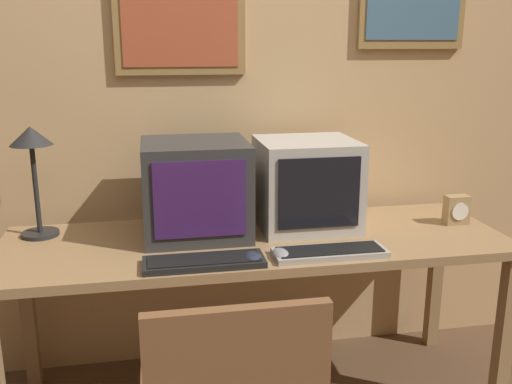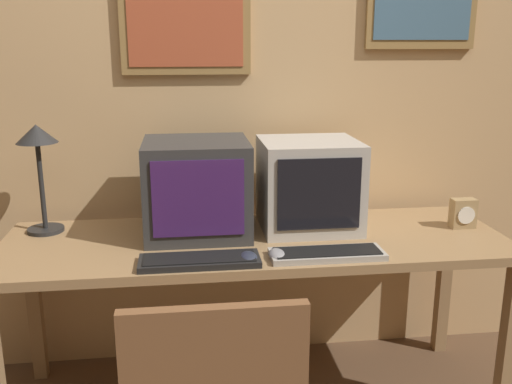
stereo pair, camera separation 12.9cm
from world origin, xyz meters
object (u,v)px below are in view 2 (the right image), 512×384
keyboard_side (327,254)px  desk_lamp (38,151)px  desk_clock (463,213)px  monitor_right (309,184)px  monitor_left (197,188)px  mouse_far_corner (249,258)px  keyboard_main (200,260)px  mouse_near_keyboard (277,255)px

keyboard_side → desk_lamp: 1.22m
keyboard_side → desk_lamp: (-1.09, 0.43, 0.33)m
keyboard_side → desk_clock: bearing=22.0°
monitor_right → desk_clock: size_ratio=3.21×
monitor_left → desk_lamp: size_ratio=0.94×
monitor_left → mouse_far_corner: size_ratio=3.79×
desk_clock → mouse_far_corner: bearing=-163.6°
keyboard_main → keyboard_side: (0.46, 0.01, -0.00)m
keyboard_side → mouse_near_keyboard: 0.18m
monitor_right → keyboard_main: bearing=-142.4°
mouse_near_keyboard → mouse_far_corner: size_ratio=1.05×
mouse_near_keyboard → desk_lamp: bearing=154.4°
mouse_far_corner → desk_clock: (0.94, 0.28, 0.05)m
monitor_left → desk_clock: bearing=-3.9°
keyboard_main → desk_lamp: size_ratio=0.96×
monitor_left → desk_lamp: desk_lamp is taller
keyboard_main → desk_lamp: desk_lamp is taller
monitor_left → keyboard_main: size_ratio=0.97×
desk_lamp → mouse_far_corner: bearing=-29.2°
mouse_far_corner → mouse_near_keyboard: bearing=7.0°
monitor_right → mouse_near_keyboard: (-0.19, -0.36, -0.17)m
monitor_right → mouse_far_corner: monitor_right is taller
monitor_left → desk_lamp: 0.65m
keyboard_side → desk_lamp: desk_lamp is taller
keyboard_main → mouse_near_keyboard: 0.28m
monitor_right → keyboard_side: (-0.01, -0.36, -0.17)m
mouse_near_keyboard → desk_clock: 0.88m
keyboard_side → desk_clock: size_ratio=3.36×
mouse_far_corner → monitor_left: bearing=115.7°
mouse_near_keyboard → keyboard_main: bearing=-178.7°
keyboard_main → mouse_near_keyboard: bearing=1.3°
keyboard_main → desk_lamp: bearing=144.8°
keyboard_main → monitor_left: bearing=89.3°
keyboard_main → desk_clock: (1.12, 0.27, 0.05)m
keyboard_side → mouse_far_corner: (-0.29, -0.01, 0.00)m
keyboard_main → mouse_far_corner: (0.17, -0.01, 0.00)m
mouse_far_corner → desk_clock: bearing=16.4°
monitor_right → desk_lamp: bearing=176.0°
mouse_near_keyboard → mouse_far_corner: (-0.11, -0.01, -0.00)m
monitor_left → keyboard_side: (0.46, -0.34, -0.18)m
monitor_left → desk_clock: 1.12m
monitor_right → keyboard_main: 0.62m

